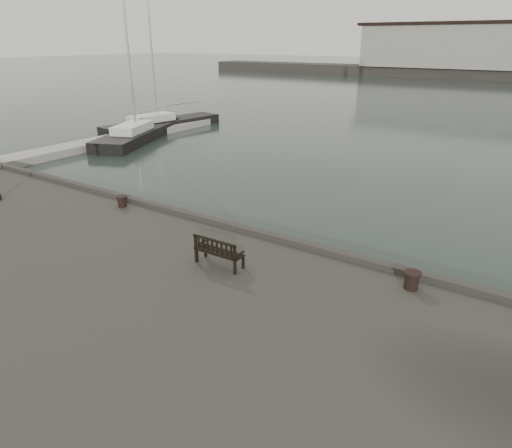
{
  "coord_description": "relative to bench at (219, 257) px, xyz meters",
  "views": [
    {
      "loc": [
        8.4,
        -11.26,
        7.36
      ],
      "look_at": [
        1.18,
        -0.5,
        2.1
      ],
      "focal_mm": 32.0,
      "sensor_mm": 36.0,
      "label": 1
    }
  ],
  "objects": [
    {
      "name": "yacht_c",
      "position": [
        -20.63,
        16.06,
        -1.58
      ],
      "size": [
        6.8,
        11.42,
        14.9
      ],
      "rotation": [
        0.0,
        0.0,
        0.39
      ],
      "color": "black",
      "rests_on": "ground"
    },
    {
      "name": "bollard_right",
      "position": [
        4.77,
        1.68,
        -0.03
      ],
      "size": [
        0.46,
        0.46,
        0.46
      ],
      "primitive_type": "cylinder",
      "rotation": [
        0.0,
        0.0,
        0.04
      ],
      "color": "black",
      "rests_on": "quay"
    },
    {
      "name": "bollard_left",
      "position": [
        -5.95,
        1.75,
        -0.05
      ],
      "size": [
        0.45,
        0.45,
        0.42
      ],
      "primitive_type": "cylinder",
      "rotation": [
        0.0,
        0.0,
        0.15
      ],
      "color": "black",
      "rests_on": "quay"
    },
    {
      "name": "pontoon",
      "position": [
        -21.29,
        12.48,
        -1.57
      ],
      "size": [
        2.0,
        24.0,
        0.5
      ],
      "primitive_type": "cube",
      "color": "#9F9B94",
      "rests_on": "ground"
    },
    {
      "name": "yacht_b",
      "position": [
        -22.21,
        20.23,
        -1.57
      ],
      "size": [
        4.05,
        11.5,
        14.71
      ],
      "rotation": [
        0.0,
        0.0,
        -0.14
      ],
      "color": "black",
      "rests_on": "ground"
    },
    {
      "name": "ground",
      "position": [
        -1.29,
        2.48,
        -1.82
      ],
      "size": [
        400.0,
        400.0,
        0.0
      ],
      "primitive_type": "plane",
      "color": "black",
      "rests_on": "ground"
    },
    {
      "name": "bench",
      "position": [
        0.0,
        0.0,
        0.0
      ],
      "size": [
        1.43,
        0.52,
        0.82
      ],
      "rotation": [
        0.0,
        0.0,
        0.02
      ],
      "color": "black",
      "rests_on": "quay"
    },
    {
      "name": "breakwater",
      "position": [
        -5.85,
        94.48,
        2.48
      ],
      "size": [
        140.0,
        9.5,
        12.2
      ],
      "color": "#383530",
      "rests_on": "ground"
    }
  ]
}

